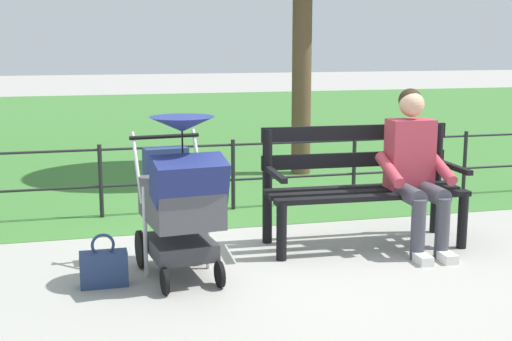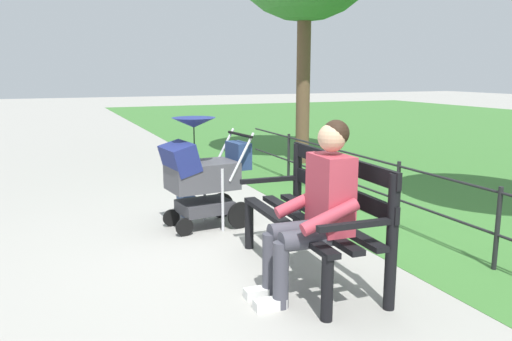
{
  "view_description": "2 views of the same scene",
  "coord_description": "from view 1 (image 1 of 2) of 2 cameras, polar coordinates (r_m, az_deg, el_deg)",
  "views": [
    {
      "loc": [
        1.44,
        5.02,
        1.65
      ],
      "look_at": [
        0.17,
        0.09,
        0.69
      ],
      "focal_mm": 48.49,
      "sensor_mm": 36.0,
      "label": 1
    },
    {
      "loc": [
        -4.19,
        1.85,
        1.6
      ],
      "look_at": [
        0.06,
        0.07,
        0.71
      ],
      "focal_mm": 35.96,
      "sensor_mm": 36.0,
      "label": 2
    }
  ],
  "objects": [
    {
      "name": "stroller",
      "position": [
        4.8,
        -6.23,
        -2.08
      ],
      "size": [
        0.59,
        0.93,
        1.15
      ],
      "color": "black",
      "rests_on": "ground"
    },
    {
      "name": "person_on_bench",
      "position": [
        5.63,
        12.99,
        0.45
      ],
      "size": [
        0.55,
        0.74,
        1.28
      ],
      "color": "#42424C",
      "rests_on": "ground"
    },
    {
      "name": "park_fence",
      "position": [
        6.84,
        0.35,
        0.33
      ],
      "size": [
        7.66,
        0.04,
        0.7
      ],
      "color": "black",
      "rests_on": "ground"
    },
    {
      "name": "park_bench",
      "position": [
        5.7,
        8.68,
        -0.82
      ],
      "size": [
        1.62,
        0.66,
        0.96
      ],
      "color": "black",
      "rests_on": "ground"
    },
    {
      "name": "ground_plane",
      "position": [
        5.48,
        1.53,
        -6.86
      ],
      "size": [
        60.0,
        60.0,
        0.0
      ],
      "primitive_type": "plane",
      "color": "#9E9B93"
    },
    {
      "name": "grass_lawn",
      "position": [
        13.99,
        -8.41,
        3.8
      ],
      "size": [
        40.0,
        16.0,
        0.01
      ],
      "primitive_type": "cube",
      "color": "#3D7533",
      "rests_on": "ground"
    },
    {
      "name": "handbag",
      "position": [
        4.86,
        -12.44,
        -7.85
      ],
      "size": [
        0.32,
        0.14,
        0.37
      ],
      "color": "navy",
      "rests_on": "ground"
    }
  ]
}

